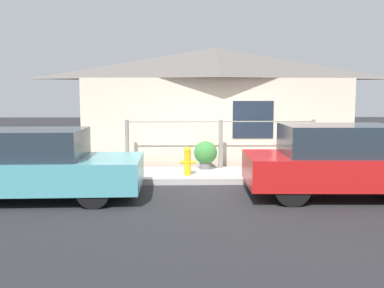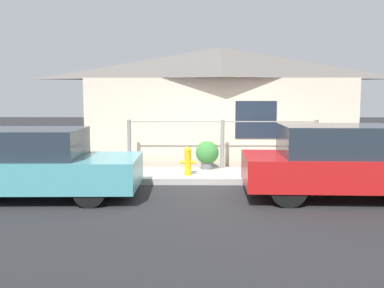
{
  "view_description": "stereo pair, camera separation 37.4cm",
  "coord_description": "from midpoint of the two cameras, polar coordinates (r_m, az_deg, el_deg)",
  "views": [
    {
      "loc": [
        -1.05,
        -9.44,
        2.01
      ],
      "look_at": [
        -0.77,
        0.3,
        0.9
      ],
      "focal_mm": 40.0,
      "sensor_mm": 36.0,
      "label": 1
    },
    {
      "loc": [
        -0.67,
        -9.44,
        2.01
      ],
      "look_at": [
        -0.77,
        0.3,
        0.9
      ],
      "focal_mm": 40.0,
      "sensor_mm": 36.0,
      "label": 2
    }
  ],
  "objects": [
    {
      "name": "fire_hydrant",
      "position": [
        10.03,
        0.51,
        -2.19
      ],
      "size": [
        0.38,
        0.17,
        0.67
      ],
      "color": "yellow",
      "rests_on": "sidewalk"
    },
    {
      "name": "car_left",
      "position": [
        8.93,
        -19.82,
        -2.49
      ],
      "size": [
        4.24,
        1.87,
        1.36
      ],
      "rotation": [
        0.0,
        0.0,
        0.02
      ],
      "color": "teal",
      "rests_on": "ground_plane"
    },
    {
      "name": "sidewalk",
      "position": [
        10.47,
        5.29,
        -4.2
      ],
      "size": [
        24.0,
        1.63,
        0.14
      ],
      "color": "#B2AFA8",
      "rests_on": "ground_plane"
    },
    {
      "name": "potted_plant_near_hydrant",
      "position": [
        10.91,
        3.02,
        -1.29
      ],
      "size": [
        0.59,
        0.59,
        0.71
      ],
      "color": "slate",
      "rests_on": "sidewalk"
    },
    {
      "name": "car_right",
      "position": [
        8.91,
        20.59,
        -2.27
      ],
      "size": [
        3.98,
        1.84,
        1.44
      ],
      "rotation": [
        0.0,
        0.0,
        -0.03
      ],
      "color": "red",
      "rests_on": "ground_plane"
    },
    {
      "name": "house",
      "position": [
        12.49,
        4.6,
        9.75
      ],
      "size": [
        7.8,
        2.23,
        3.39
      ],
      "color": "beige",
      "rests_on": "ground_plane"
    },
    {
      "name": "ground_plane",
      "position": [
        9.69,
        5.68,
        -5.5
      ],
      "size": [
        60.0,
        60.0,
        0.0
      ],
      "primitive_type": "plane",
      "color": "#262628"
    },
    {
      "name": "fence",
      "position": [
        11.02,
        5.05,
        0.31
      ],
      "size": [
        4.9,
        0.1,
        1.25
      ],
      "color": "gray",
      "rests_on": "sidewalk"
    }
  ]
}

